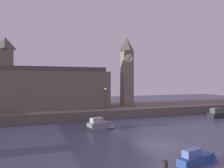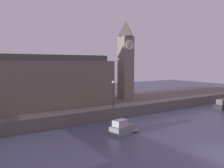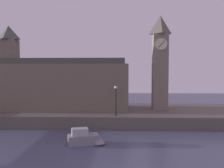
{
  "view_description": "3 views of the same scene",
  "coord_description": "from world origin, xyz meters",
  "px_view_note": "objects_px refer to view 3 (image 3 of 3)",
  "views": [
    {
      "loc": [
        -11.4,
        -18.34,
        6.39
      ],
      "look_at": [
        0.95,
        16.54,
        5.64
      ],
      "focal_mm": 35.04,
      "sensor_mm": 36.0,
      "label": 1
    },
    {
      "loc": [
        -17.43,
        -10.59,
        7.47
      ],
      "look_at": [
        0.52,
        17.05,
        4.4
      ],
      "focal_mm": 36.56,
      "sensor_mm": 36.0,
      "label": 2
    },
    {
      "loc": [
        -0.2,
        -13.71,
        6.89
      ],
      "look_at": [
        -1.2,
        15.1,
        5.27
      ],
      "focal_mm": 39.2,
      "sensor_mm": 36.0,
      "label": 3
    }
  ],
  "objects_px": {
    "clock_tower": "(160,61)",
    "boat_cruiser_grey": "(86,138)",
    "streetlamp": "(116,97)",
    "parliament_hall": "(61,84)"
  },
  "relations": [
    {
      "from": "clock_tower",
      "to": "boat_cruiser_grey",
      "type": "height_order",
      "value": "clock_tower"
    },
    {
      "from": "streetlamp",
      "to": "boat_cruiser_grey",
      "type": "bearing_deg",
      "value": -113.14
    },
    {
      "from": "clock_tower",
      "to": "boat_cruiser_grey",
      "type": "distance_m",
      "value": 16.23
    },
    {
      "from": "streetlamp",
      "to": "clock_tower",
      "type": "bearing_deg",
      "value": 41.4
    },
    {
      "from": "clock_tower",
      "to": "parliament_hall",
      "type": "xyz_separation_m",
      "value": [
        -13.77,
        -0.04,
        -3.11
      ]
    },
    {
      "from": "clock_tower",
      "to": "streetlamp",
      "type": "xyz_separation_m",
      "value": [
        -5.97,
        -5.27,
        -4.39
      ]
    },
    {
      "from": "parliament_hall",
      "to": "boat_cruiser_grey",
      "type": "bearing_deg",
      "value": -65.77
    },
    {
      "from": "parliament_hall",
      "to": "streetlamp",
      "type": "height_order",
      "value": "parliament_hall"
    },
    {
      "from": "parliament_hall",
      "to": "boat_cruiser_grey",
      "type": "height_order",
      "value": "parliament_hall"
    },
    {
      "from": "clock_tower",
      "to": "parliament_hall",
      "type": "height_order",
      "value": "clock_tower"
    }
  ]
}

